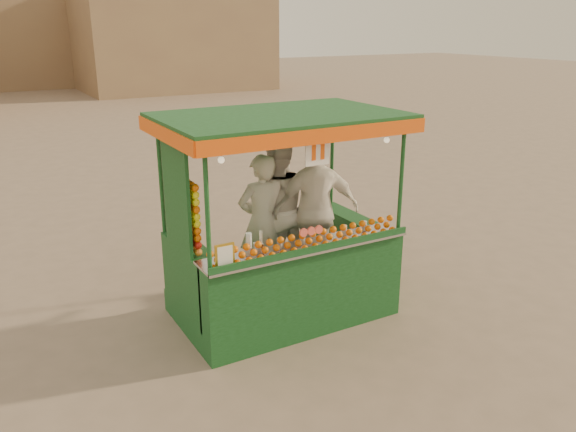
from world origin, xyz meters
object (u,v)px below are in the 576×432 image
juice_cart (281,256)px  vendor_left (262,221)px  vendor_right (316,211)px  vendor_middle (276,209)px

juice_cart → vendor_left: bearing=95.7°
vendor_right → vendor_left: bearing=-2.1°
vendor_left → vendor_right: size_ratio=0.90×
vendor_left → vendor_middle: (0.26, 0.13, 0.07)m
vendor_right → juice_cart: bearing=33.7°
vendor_left → vendor_middle: bearing=-152.4°
juice_cart → vendor_right: bearing=16.9°
vendor_left → vendor_right: vendor_right is taller
vendor_middle → vendor_left: bearing=31.6°
juice_cart → vendor_right: (0.57, 0.17, 0.39)m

